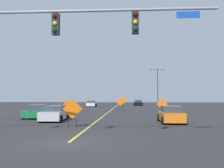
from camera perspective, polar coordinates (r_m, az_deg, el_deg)
ground at (r=13.45m, az=-9.14°, el=-12.11°), size 160.67×160.67×0.00m
road_centre_stripe at (r=57.68m, az=0.87°, el=-4.72°), size 0.16×89.26×0.01m
traffic_signal_assembly at (r=14.42m, az=-19.63°, el=9.99°), size 15.70×0.44×6.84m
street_lamp_far_right at (r=71.96m, az=9.61°, el=0.08°), size 3.82×0.24×9.27m
construction_sign_right_shoulder at (r=34.26m, az=-9.29°, el=-4.38°), size 1.16×0.25×1.78m
construction_sign_median_near at (r=48.66m, az=2.45°, el=-3.56°), size 1.29×0.05×2.09m
construction_sign_right_lane at (r=40.10m, az=1.76°, el=-4.00°), size 1.13×0.12×1.88m
construction_sign_left_shoulder at (r=19.48m, az=-8.34°, el=-5.41°), size 1.40×0.31×2.03m
construction_sign_median_far at (r=32.39m, az=10.53°, el=-4.33°), size 1.30×0.11×1.92m
car_silver_approaching at (r=25.00m, az=-12.01°, el=-6.10°), size 2.23×4.65×1.36m
car_orange_mid at (r=23.20m, az=12.35°, el=-6.38°), size 1.97×4.13×1.40m
car_white_far at (r=56.39m, az=-4.37°, el=-4.18°), size 2.11×3.93×1.23m
car_green_passing at (r=28.30m, az=-15.34°, el=-5.69°), size 2.16×3.91×1.36m
car_black_near at (r=62.56m, az=5.52°, el=-3.96°), size 1.97×4.05×1.31m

